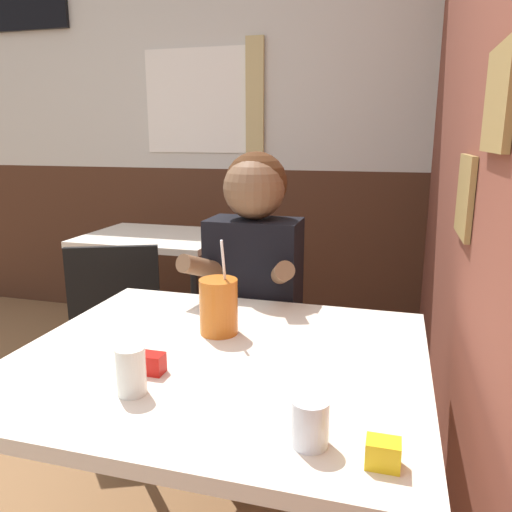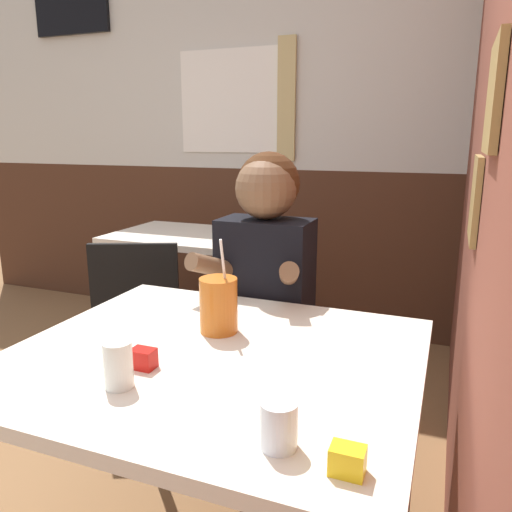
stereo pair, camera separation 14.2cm
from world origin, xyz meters
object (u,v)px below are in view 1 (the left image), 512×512
Objects in this scene: main_table at (219,376)px; person_seated at (254,305)px; background_table at (155,250)px; cocktail_pitcher at (219,306)px; chair_near_window at (119,315)px.

person_seated reaches higher than main_table.
cocktail_pitcher is at bearing -56.46° from background_table.
background_table is 0.63× the size of person_seated.
person_seated is at bearing 96.71° from main_table.
main_table is at bearing -57.68° from background_table.
chair_near_window is at bearing -78.89° from background_table.
person_seated reaches higher than background_table.
cocktail_pitcher reaches higher than main_table.
main_table is 1.34× the size of background_table.
background_table is 0.94× the size of chair_near_window.
chair_near_window is (-0.80, 0.82, -0.20)m from main_table.
cocktail_pitcher is (0.02, -0.45, 0.15)m from person_seated.
main_table is at bearing -70.63° from cocktail_pitcher.
person_seated is at bearing -40.45° from chair_near_window.
main_table is 0.59m from person_seated.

